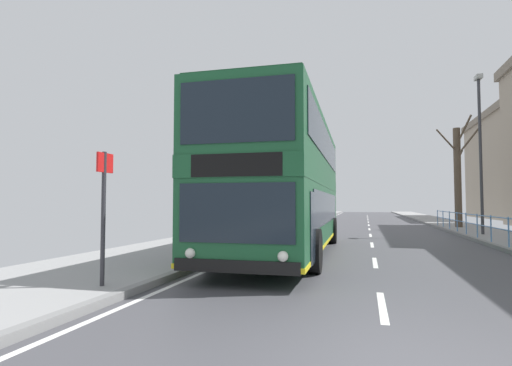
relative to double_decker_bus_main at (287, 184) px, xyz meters
name	(u,v)px	position (x,y,z in m)	size (l,w,h in m)	color
ground	(318,363)	(1.99, -8.65, -2.22)	(15.80, 140.00, 0.20)	#434348
double_decker_bus_main	(287,184)	(0.00, 0.00, 0.00)	(2.94, 11.42, 4.29)	#19512D
pedestrian_railing_far_kerb	(509,227)	(7.15, 2.59, -1.42)	(0.05, 27.48, 1.02)	#598CC6
bus_stop_sign_near	(104,202)	(-2.15, -6.46, -0.60)	(0.08, 0.44, 2.44)	#2D2D33
street_lamp_far_side	(480,141)	(7.90, 8.61, 2.37)	(0.28, 0.60, 7.75)	#38383D
bare_tree_far_00	(458,175)	(8.09, 14.47, 1.16)	(2.49, 2.27, 6.88)	brown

